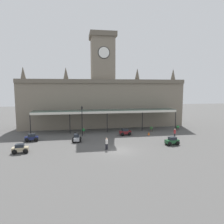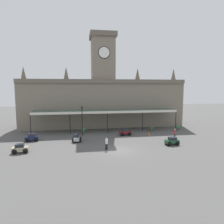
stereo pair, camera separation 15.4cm
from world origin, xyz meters
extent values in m
plane|color=#4E4D4B|center=(0.00, 0.00, 0.00)|extent=(140.00, 140.00, 0.00)
cube|color=slate|center=(0.00, 18.27, 5.11)|extent=(34.82, 6.24, 10.23)
cube|color=#685F52|center=(0.00, 15.00, 9.83)|extent=(34.82, 0.30, 0.80)
cube|color=slate|center=(0.00, 18.27, 14.59)|extent=(4.80, 4.80, 8.72)
cube|color=#61594D|center=(0.00, 18.27, 19.45)|extent=(5.50, 5.50, 1.00)
cylinder|color=white|center=(0.00, 15.81, 15.63)|extent=(2.20, 0.12, 2.20)
cylinder|color=black|center=(0.00, 15.85, 15.63)|extent=(2.46, 0.06, 2.46)
cone|color=#5B5448|center=(-16.41, 18.27, 11.53)|extent=(1.10, 1.10, 2.60)
cone|color=#5B5448|center=(-7.83, 18.27, 11.53)|extent=(1.10, 1.10, 2.60)
cone|color=#5B5448|center=(7.83, 18.27, 11.53)|extent=(1.10, 1.10, 2.60)
cone|color=#5B5448|center=(16.41, 18.27, 11.53)|extent=(1.10, 1.10, 2.60)
cube|color=#38564C|center=(0.00, 12.95, 4.10)|extent=(27.98, 3.20, 0.16)
cube|color=silver|center=(0.00, 11.35, 3.90)|extent=(27.98, 0.12, 0.44)
cylinder|color=black|center=(-13.99, 11.50, 2.01)|extent=(0.14, 0.14, 4.02)
cylinder|color=black|center=(-6.99, 11.50, 2.01)|extent=(0.14, 0.14, 4.02)
cylinder|color=black|center=(0.00, 11.50, 2.01)|extent=(0.14, 0.14, 4.02)
cylinder|color=black|center=(6.99, 11.50, 2.01)|extent=(0.14, 0.14, 4.02)
cylinder|color=black|center=(13.99, 11.50, 2.01)|extent=(0.14, 0.14, 4.02)
cube|color=tan|center=(-13.11, 1.15, 0.52)|extent=(2.13, 1.09, 0.50)
cube|color=#1E232B|center=(-13.16, 1.14, 0.98)|extent=(1.18, 0.91, 0.42)
sphere|color=black|center=(-12.49, 1.65, 0.32)|extent=(0.64, 0.64, 0.64)
sphere|color=black|center=(-12.40, 0.78, 0.32)|extent=(0.64, 0.64, 0.64)
sphere|color=black|center=(-13.83, 1.52, 0.32)|extent=(0.64, 0.64, 0.64)
sphere|color=black|center=(-13.74, 0.64, 0.32)|extent=(0.64, 0.64, 0.64)
cube|color=#1E512D|center=(8.40, 1.38, 0.52)|extent=(2.13, 1.09, 0.50)
cube|color=#1E232B|center=(8.45, 1.39, 0.98)|extent=(1.18, 0.91, 0.42)
sphere|color=black|center=(7.78, 0.87, 0.32)|extent=(0.64, 0.64, 0.64)
sphere|color=black|center=(7.69, 1.75, 0.32)|extent=(0.64, 0.64, 0.64)
sphere|color=black|center=(9.12, 1.02, 0.32)|extent=(0.64, 0.64, 0.64)
sphere|color=black|center=(9.03, 1.89, 0.32)|extent=(0.64, 0.64, 0.64)
cube|color=#19214C|center=(-12.91, 7.09, 0.52)|extent=(2.14, 1.11, 0.50)
cube|color=#1E232B|center=(-12.86, 7.09, 0.98)|extent=(1.18, 0.92, 0.42)
sphere|color=black|center=(-13.53, 6.57, 0.32)|extent=(0.64, 0.64, 0.64)
sphere|color=black|center=(-13.63, 7.45, 0.32)|extent=(0.64, 0.64, 0.64)
sphere|color=black|center=(-12.19, 6.73, 0.32)|extent=(0.64, 0.64, 0.64)
sphere|color=black|center=(-12.29, 7.60, 0.32)|extent=(0.64, 0.64, 0.64)
cube|color=#B2B5BA|center=(-5.76, 5.62, 0.52)|extent=(0.97, 2.09, 0.50)
cube|color=#1E232B|center=(-5.76, 5.67, 0.98)|extent=(0.85, 1.13, 0.42)
sphere|color=black|center=(-5.35, 4.93, 0.32)|extent=(0.64, 0.64, 0.64)
sphere|color=black|center=(-6.23, 4.96, 0.32)|extent=(0.64, 0.64, 0.64)
sphere|color=black|center=(-5.30, 6.28, 0.32)|extent=(0.64, 0.64, 0.64)
sphere|color=black|center=(-6.18, 6.31, 0.32)|extent=(0.64, 0.64, 0.64)
cube|color=maroon|center=(2.89, 8.64, 0.52)|extent=(2.13, 1.10, 0.50)
cube|color=#1E232B|center=(2.84, 8.63, 0.98)|extent=(1.18, 0.91, 0.42)
sphere|color=black|center=(3.51, 9.15, 0.32)|extent=(0.64, 0.64, 0.64)
sphere|color=black|center=(3.60, 8.28, 0.32)|extent=(0.64, 0.64, 0.64)
sphere|color=black|center=(2.17, 9.00, 0.32)|extent=(0.64, 0.64, 0.64)
sphere|color=black|center=(2.26, 8.13, 0.32)|extent=(0.64, 0.64, 0.64)
cylinder|color=black|center=(-1.76, 0.55, 0.41)|extent=(0.17, 0.17, 0.82)
cylinder|color=black|center=(-1.56, 0.65, 0.41)|extent=(0.17, 0.17, 0.82)
cylinder|color=silver|center=(-1.66, 0.60, 1.13)|extent=(0.34, 0.34, 0.62)
sphere|color=tan|center=(-1.66, 0.60, 1.55)|extent=(0.23, 0.23, 0.23)
cylinder|color=black|center=(10.67, 5.11, 0.41)|extent=(0.17, 0.17, 0.82)
cylinder|color=black|center=(10.59, 4.90, 0.41)|extent=(0.17, 0.17, 0.82)
cylinder|color=#A52D33|center=(10.63, 5.00, 1.13)|extent=(0.34, 0.34, 0.62)
sphere|color=tan|center=(10.63, 5.00, 1.55)|extent=(0.23, 0.23, 0.23)
cylinder|color=black|center=(-4.79, 9.16, 2.41)|extent=(0.13, 0.13, 4.83)
cube|color=black|center=(-4.79, 9.16, 5.05)|extent=(0.30, 0.30, 0.44)
sphere|color=black|center=(-4.79, 9.16, 5.33)|extent=(0.14, 0.14, 0.14)
cone|color=orange|center=(7.11, 7.97, 0.31)|extent=(0.40, 0.40, 0.61)
cylinder|color=#47423D|center=(14.30, 11.06, 0.21)|extent=(0.56, 0.56, 0.42)
sphere|color=#2C793C|center=(14.30, 11.06, 0.66)|extent=(0.60, 0.60, 0.60)
cylinder|color=#47423D|center=(8.60, 10.74, 0.21)|extent=(0.56, 0.56, 0.42)
sphere|color=#2F602F|center=(8.60, 10.74, 0.66)|extent=(0.60, 0.60, 0.60)
cylinder|color=#47423D|center=(-4.57, 11.27, 0.21)|extent=(0.56, 0.56, 0.42)
sphere|color=#218B3C|center=(-4.57, 11.27, 0.66)|extent=(0.60, 0.60, 0.60)
camera|label=1|loc=(-5.54, -26.83, 8.68)|focal=32.95mm
camera|label=2|loc=(-5.39, -26.86, 8.68)|focal=32.95mm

